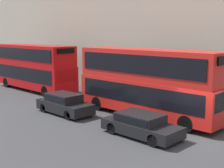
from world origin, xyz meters
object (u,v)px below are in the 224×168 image
Objects in this scene: car_hatchback at (64,103)px; bus_leading at (148,80)px; car_dark_sedan at (141,124)px; bus_second_in_queue at (34,66)px; pedestrian at (113,89)px.

bus_leading is at bearing -53.38° from car_hatchback.
bus_leading is at bearing 33.45° from car_dark_sedan.
car_hatchback reaches higher than car_dark_sedan.
bus_leading is 1.02× the size of bus_second_in_queue.
car_hatchback is 6.20m from pedestrian.
pedestrian is (2.67, -8.01, -1.66)m from bus_second_in_queue.
pedestrian reaches higher than car_dark_sedan.
bus_second_in_queue is at bearing 78.09° from car_dark_sedan.
bus_second_in_queue is at bearing 90.00° from bus_leading.
car_dark_sedan is 2.68× the size of pedestrian.
pedestrian is (2.67, 5.87, -1.71)m from bus_leading.
bus_second_in_queue is 2.33× the size of car_dark_sedan.
bus_leading reaches higher than car_hatchback.
bus_second_in_queue is at bearing 108.42° from pedestrian.
car_dark_sedan is 10.13m from pedestrian.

